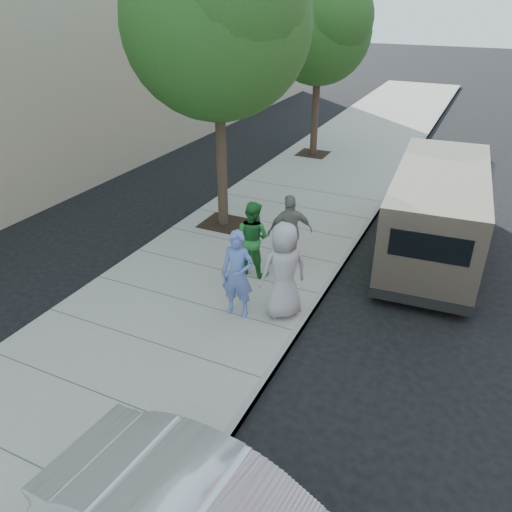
# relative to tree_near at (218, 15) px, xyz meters

# --- Properties ---
(ground) EXTENTS (120.00, 120.00, 0.00)m
(ground) POSITION_rel_tree_near_xyz_m (2.25, -2.40, -5.55)
(ground) COLOR black
(ground) RESTS_ON ground
(sidewalk) EXTENTS (5.00, 60.00, 0.15)m
(sidewalk) POSITION_rel_tree_near_xyz_m (1.25, -2.40, -5.47)
(sidewalk) COLOR gray
(sidewalk) RESTS_ON ground
(curb_face) EXTENTS (0.12, 60.00, 0.16)m
(curb_face) POSITION_rel_tree_near_xyz_m (3.69, -2.40, -5.47)
(curb_face) COLOR gray
(curb_face) RESTS_ON ground
(tree_near) EXTENTS (4.62, 4.60, 7.53)m
(tree_near) POSITION_rel_tree_near_xyz_m (0.00, 0.00, 0.00)
(tree_near) COLOR black
(tree_near) RESTS_ON sidewalk
(tree_far) EXTENTS (3.92, 3.80, 6.49)m
(tree_far) POSITION_rel_tree_near_xyz_m (-0.00, 7.60, -0.66)
(tree_far) COLOR black
(tree_far) RESTS_ON sidewalk
(parking_meter) EXTENTS (0.30, 0.19, 1.38)m
(parking_meter) POSITION_rel_tree_near_xyz_m (3.13, -3.00, -4.40)
(parking_meter) COLOR gray
(parking_meter) RESTS_ON sidewalk
(van) EXTENTS (2.46, 6.30, 2.29)m
(van) POSITION_rel_tree_near_xyz_m (5.55, 0.82, -4.33)
(van) COLOR beige
(van) RESTS_ON ground
(person_officer) EXTENTS (0.73, 0.52, 1.85)m
(person_officer) POSITION_rel_tree_near_xyz_m (2.39, -3.83, -4.47)
(person_officer) COLOR #5D76C7
(person_officer) RESTS_ON sidewalk
(person_green_shirt) EXTENTS (0.94, 0.77, 1.78)m
(person_green_shirt) POSITION_rel_tree_near_xyz_m (1.91, -2.15, -4.51)
(person_green_shirt) COLOR #287D34
(person_green_shirt) RESTS_ON sidewalk
(person_gray_shirt) EXTENTS (1.16, 1.16, 2.03)m
(person_gray_shirt) POSITION_rel_tree_near_xyz_m (3.22, -3.44, -4.38)
(person_gray_shirt) COLOR #A3A3A5
(person_gray_shirt) RESTS_ON sidewalk
(person_striped_polo) EXTENTS (1.14, 0.97, 1.83)m
(person_striped_polo) POSITION_rel_tree_near_xyz_m (2.59, -1.52, -4.48)
(person_striped_polo) COLOR gray
(person_striped_polo) RESTS_ON sidewalk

